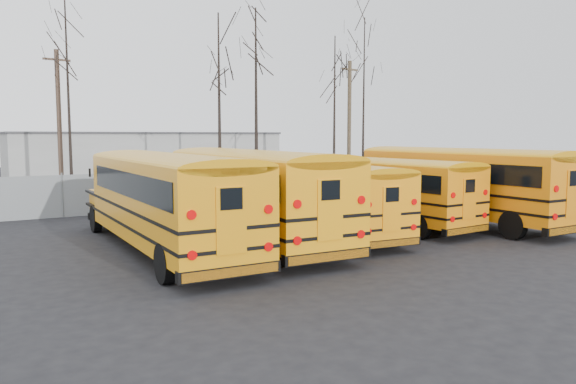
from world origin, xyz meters
TOP-DOWN VIEW (x-y plane):
  - ground at (0.00, 0.00)m, footprint 120.00×120.00m
  - fence at (0.00, 12.00)m, footprint 40.00×0.04m
  - distant_building at (2.00, 32.00)m, footprint 22.00×8.00m
  - bus_a at (-6.45, 1.71)m, footprint 2.97×11.96m
  - bus_b at (-3.23, 1.99)m, footprint 3.33×12.24m
  - bus_c at (-0.08, 2.03)m, footprint 3.19×10.38m
  - bus_d at (3.32, 2.62)m, footprint 3.04×10.62m
  - bus_e at (6.54, 1.23)m, footprint 2.84×12.04m
  - utility_pole_left at (-6.86, 19.49)m, footprint 1.57×0.38m
  - utility_pole_right at (12.67, 17.20)m, footprint 1.63×0.43m
  - tree_2 at (-6.61, 17.61)m, footprint 0.26×0.26m
  - tree_3 at (2.07, 16.53)m, footprint 0.26×0.26m
  - tree_4 at (4.86, 16.91)m, footprint 0.26×0.26m
  - tree_5 at (10.02, 15.36)m, footprint 0.26×0.26m
  - tree_6 at (14.44, 17.79)m, footprint 0.26×0.26m

SIDE VIEW (x-z plane):
  - ground at x=0.00m, z-range 0.00..0.00m
  - fence at x=0.00m, z-range 0.00..2.00m
  - bus_c at x=-0.08m, z-range 0.25..3.11m
  - bus_d at x=3.32m, z-range 0.25..3.19m
  - bus_a at x=-6.45m, z-range 0.29..3.62m
  - bus_e at x=6.54m, z-range 0.29..3.65m
  - bus_b at x=-3.23m, z-range 0.29..3.68m
  - distant_building at x=2.00m, z-range 0.00..4.00m
  - utility_pole_left at x=-6.86m, z-range 0.12..8.94m
  - utility_pole_right at x=12.67m, z-range 0.13..9.34m
  - tree_5 at x=10.02m, z-range 0.00..10.48m
  - tree_3 at x=2.07m, z-range 0.00..11.34m
  - tree_4 at x=4.86m, z-range 0.00..12.02m
  - tree_2 at x=-6.61m, z-range 0.00..12.43m
  - tree_6 at x=14.44m, z-range 0.00..12.56m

